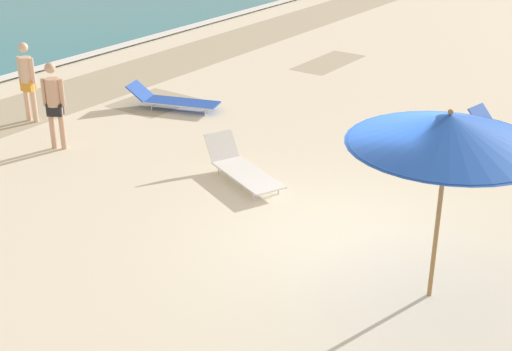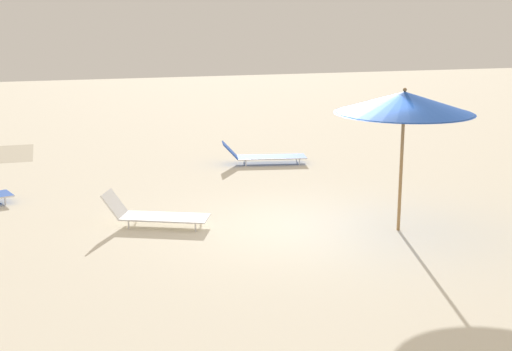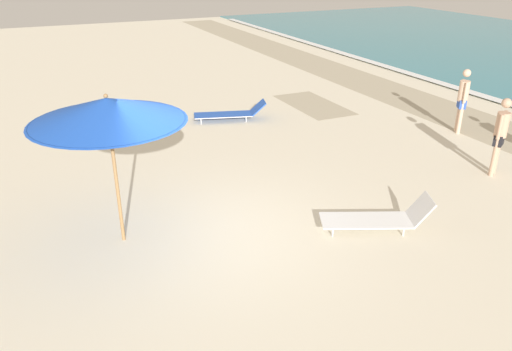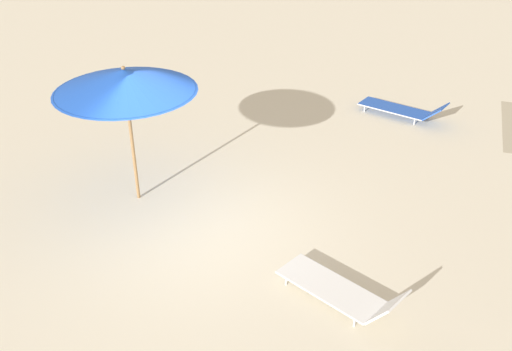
% 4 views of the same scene
% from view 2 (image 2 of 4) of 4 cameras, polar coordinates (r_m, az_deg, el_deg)
% --- Properties ---
extents(ground_plane, '(60.00, 60.00, 0.16)m').
position_cam_2_polar(ground_plane, '(13.30, 4.91, -4.57)').
color(ground_plane, beige).
extents(beach_umbrella, '(2.49, 2.49, 2.62)m').
position_cam_2_polar(beach_umbrella, '(12.90, 11.78, 5.71)').
color(beach_umbrella, '#9E7547').
rests_on(beach_umbrella, ground_plane).
extents(sun_lounger_beside_umbrella, '(1.00, 2.26, 0.59)m').
position_cam_2_polar(sun_lounger_beside_umbrella, '(18.64, 0.56, 1.60)').
color(sun_lounger_beside_umbrella, blue).
rests_on(sun_lounger_beside_umbrella, ground_plane).
extents(sun_lounger_near_water_left, '(1.34, 2.03, 0.63)m').
position_cam_2_polar(sun_lounger_near_water_left, '(13.47, -8.19, -3.09)').
color(sun_lounger_near_water_left, white).
rests_on(sun_lounger_near_water_left, ground_plane).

